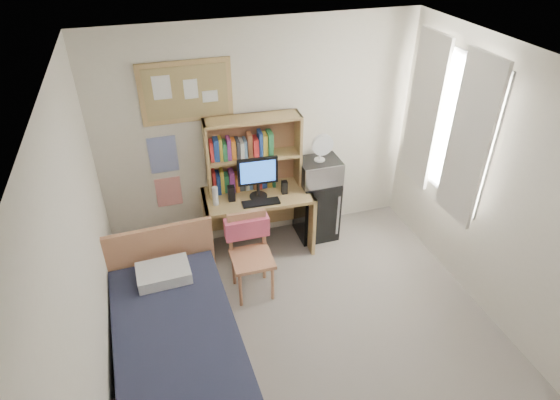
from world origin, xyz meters
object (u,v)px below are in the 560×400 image
object	(u,v)px
speaker_left	(231,193)
desk_chair	(252,258)
mini_fridge	(316,207)
desk_fan	(320,148)
bulletin_board	(186,92)
bed	(181,360)
monitor	(258,178)
desk	(258,221)
microwave	(319,171)
speaker_right	(284,187)

from	to	relation	value
speaker_left	desk_chair	bearing A→B (deg)	-82.60
mini_fridge	desk_chair	bearing A→B (deg)	-142.33
desk_fan	speaker_left	bearing A→B (deg)	-174.96
mini_fridge	speaker_left	size ratio (longest dim) A/B	4.37
bulletin_board	bed	distance (m)	2.57
monitor	desk_fan	world-z (taller)	desk_fan
desk	microwave	bearing A→B (deg)	6.52
bulletin_board	desk_fan	world-z (taller)	bulletin_board
bed	desk_fan	bearing A→B (deg)	39.60
desk_chair	bed	distance (m)	1.27
desk_chair	monitor	bearing A→B (deg)	69.75
bulletin_board	desk	distance (m)	1.69
desk_fan	speaker_right	bearing A→B (deg)	-164.94
bed	speaker_left	bearing A→B (deg)	60.66
microwave	speaker_right	bearing A→B (deg)	-164.94
bulletin_board	desk_chair	bearing A→B (deg)	-69.53
speaker_left	microwave	distance (m)	1.06
desk_fan	mini_fridge	bearing A→B (deg)	90.00
mini_fridge	speaker_right	world-z (taller)	speaker_right
speaker_left	desk_fan	xyz separation A→B (m)	(1.06, 0.09, 0.35)
bulletin_board	monitor	world-z (taller)	bulletin_board
desk	bed	world-z (taller)	desk
microwave	desk_fan	distance (m)	0.29
monitor	microwave	distance (m)	0.77
desk	microwave	xyz separation A→B (m)	(0.75, 0.05, 0.53)
bulletin_board	speaker_right	size ratio (longest dim) A/B	6.10
desk	desk_fan	size ratio (longest dim) A/B	3.98
bed	mini_fridge	bearing A→B (deg)	39.94
desk_chair	mini_fridge	bearing A→B (deg)	38.31
mini_fridge	speaker_left	world-z (taller)	speaker_left
desk_chair	desk_fan	bearing A→B (deg)	37.59
desk	mini_fridge	bearing A→B (deg)	8.03
desk	desk_chair	world-z (taller)	desk_chair
desk_chair	speaker_left	size ratio (longest dim) A/B	5.15
speaker_left	microwave	size ratio (longest dim) A/B	0.38
bed	speaker_right	size ratio (longest dim) A/B	13.49
bulletin_board	mini_fridge	distance (m)	2.08
microwave	desk_fan	xyz separation A→B (m)	(0.00, 0.00, 0.29)
speaker_right	desk_fan	world-z (taller)	desk_fan
bed	speaker_right	xyz separation A→B (m)	(1.41, 1.54, 0.56)
bulletin_board	microwave	xyz separation A→B (m)	(1.39, -0.26, -1.00)
bed	microwave	distance (m)	2.58
monitor	desk_fan	distance (m)	0.79
speaker_left	speaker_right	xyz separation A→B (m)	(0.60, -0.03, -0.01)
bed	desk_chair	bearing A→B (deg)	44.56
microwave	desk_fan	size ratio (longest dim) A/B	1.53
desk_chair	microwave	size ratio (longest dim) A/B	1.95
speaker_right	microwave	world-z (taller)	microwave
bulletin_board	speaker_right	world-z (taller)	bulletin_board
speaker_right	mini_fridge	bearing A→B (deg)	20.23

